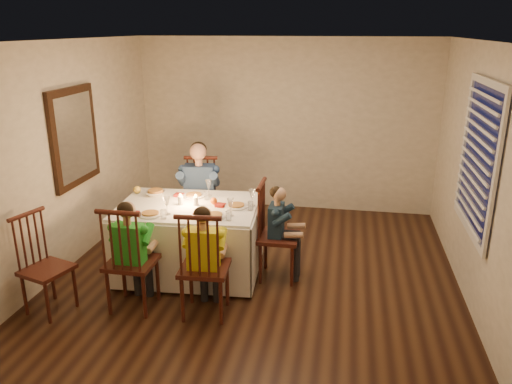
% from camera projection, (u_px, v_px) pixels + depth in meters
% --- Properties ---
extents(ground, '(5.00, 5.00, 0.00)m').
position_uv_depth(ground, '(255.00, 279.00, 5.66)').
color(ground, black).
rests_on(ground, ground).
extents(wall_left, '(0.02, 5.00, 2.60)m').
position_uv_depth(wall_left, '(60.00, 160.00, 5.64)').
color(wall_left, silver).
rests_on(wall_left, ground).
extents(wall_right, '(0.02, 5.00, 2.60)m').
position_uv_depth(wall_right, '(481.00, 181.00, 4.86)').
color(wall_right, silver).
rests_on(wall_right, ground).
extents(wall_back, '(4.50, 0.02, 2.60)m').
position_uv_depth(wall_back, '(285.00, 125.00, 7.59)').
color(wall_back, silver).
rests_on(wall_back, ground).
extents(ceiling, '(5.00, 5.00, 0.00)m').
position_uv_depth(ceiling, '(255.00, 41.00, 4.84)').
color(ceiling, white).
rests_on(ceiling, wall_back).
extents(dining_table, '(1.66, 1.25, 0.80)m').
position_uv_depth(dining_table, '(189.00, 224.00, 5.67)').
color(dining_table, white).
rests_on(dining_table, ground).
extents(chair_adult, '(0.52, 0.50, 1.13)m').
position_uv_depth(chair_adult, '(201.00, 241.00, 6.66)').
color(chair_adult, '#39140F').
rests_on(chair_adult, ground).
extents(chair_near_left, '(0.46, 0.44, 1.13)m').
position_uv_depth(chair_near_left, '(135.00, 306.00, 5.12)').
color(chair_near_left, '#39140F').
rests_on(chair_near_left, ground).
extents(chair_near_right, '(0.49, 0.47, 1.13)m').
position_uv_depth(chair_near_right, '(206.00, 313.00, 5.00)').
color(chair_near_right, '#39140F').
rests_on(chair_near_right, ground).
extents(chair_end, '(0.44, 0.46, 1.13)m').
position_uv_depth(chair_end, '(278.00, 277.00, 5.73)').
color(chair_end, '#39140F').
rests_on(chair_end, ground).
extents(chair_extra, '(0.51, 0.52, 1.03)m').
position_uv_depth(chair_extra, '(53.00, 310.00, 5.05)').
color(chair_extra, '#39140F').
rests_on(chair_extra, ground).
extents(adult, '(0.58, 0.54, 1.35)m').
position_uv_depth(adult, '(201.00, 241.00, 6.66)').
color(adult, navy).
rests_on(adult, ground).
extents(child_green, '(0.40, 0.37, 1.15)m').
position_uv_depth(child_green, '(135.00, 306.00, 5.12)').
color(child_green, green).
rests_on(child_green, ground).
extents(child_yellow, '(0.42, 0.39, 1.15)m').
position_uv_depth(child_yellow, '(206.00, 313.00, 5.00)').
color(child_yellow, yellow).
rests_on(child_yellow, ground).
extents(child_teal, '(0.33, 0.36, 1.09)m').
position_uv_depth(child_teal, '(278.00, 277.00, 5.73)').
color(child_teal, '#182B3D').
rests_on(child_teal, ground).
extents(setting_adult, '(0.28, 0.28, 0.02)m').
position_uv_depth(setting_adult, '(194.00, 196.00, 5.87)').
color(setting_adult, silver).
rests_on(setting_adult, dining_table).
extents(setting_green, '(0.28, 0.28, 0.02)m').
position_uv_depth(setting_green, '(150.00, 214.00, 5.29)').
color(setting_green, silver).
rests_on(setting_green, dining_table).
extents(setting_yellow, '(0.28, 0.28, 0.02)m').
position_uv_depth(setting_yellow, '(214.00, 216.00, 5.24)').
color(setting_yellow, silver).
rests_on(setting_yellow, dining_table).
extents(setting_teal, '(0.28, 0.28, 0.02)m').
position_uv_depth(setting_teal, '(236.00, 206.00, 5.53)').
color(setting_teal, silver).
rests_on(setting_teal, dining_table).
extents(candle_left, '(0.06, 0.06, 0.10)m').
position_uv_depth(candle_left, '(181.00, 200.00, 5.59)').
color(candle_left, white).
rests_on(candle_left, dining_table).
extents(candle_right, '(0.06, 0.06, 0.10)m').
position_uv_depth(candle_right, '(196.00, 201.00, 5.57)').
color(candle_right, white).
rests_on(candle_right, dining_table).
extents(squash, '(0.09, 0.09, 0.09)m').
position_uv_depth(squash, '(137.00, 190.00, 5.97)').
color(squash, gold).
rests_on(squash, dining_table).
extents(orange_fruit, '(0.08, 0.08, 0.08)m').
position_uv_depth(orange_fruit, '(214.00, 201.00, 5.61)').
color(orange_fruit, orange).
rests_on(orange_fruit, dining_table).
extents(serving_bowl, '(0.27, 0.27, 0.06)m').
position_uv_depth(serving_bowl, '(156.00, 193.00, 5.90)').
color(serving_bowl, silver).
rests_on(serving_bowl, dining_table).
extents(wall_mirror, '(0.06, 0.95, 1.15)m').
position_uv_depth(wall_mirror, '(74.00, 137.00, 5.85)').
color(wall_mirror, black).
rests_on(wall_mirror, wall_left).
extents(window_blinds, '(0.07, 1.34, 1.54)m').
position_uv_depth(window_blinds, '(477.00, 158.00, 4.90)').
color(window_blinds, black).
rests_on(window_blinds, wall_right).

